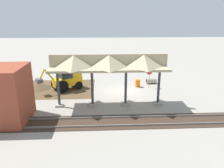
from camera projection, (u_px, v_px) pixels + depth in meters
The scene contains 10 objects.
ground_plane at pixel (124, 91), 24.61m from camera, with size 120.00×120.00×0.00m, color gray.
dirt_work_zone at pixel (53, 89), 25.44m from camera, with size 9.54×7.00×0.01m, color brown.
platform_canopy at pixel (109, 63), 19.54m from camera, with size 10.54×3.20×4.90m.
rail_tracks at pixel (133, 121), 17.59m from camera, with size 60.00×2.58×0.15m.
stop_sign at pixel (149, 74), 25.27m from camera, with size 0.73×0.27×2.36m.
backhoe at pixel (66, 79), 24.76m from camera, with size 4.86×3.72×2.82m.
dirt_mound at pixel (38, 88), 25.65m from camera, with size 6.18×6.18×1.32m, color brown.
concrete_pipe at pixel (151, 81), 27.25m from camera, with size 1.27×0.81×0.72m.
brick_utility_building at pixel (2, 95), 17.17m from camera, with size 3.87×3.88×4.47m, color brown.
traffic_barrel at pixel (138, 83), 25.94m from camera, with size 0.56×0.56×0.90m, color orange.
Camera 1 is at (2.50, 23.11, 8.25)m, focal length 35.00 mm.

